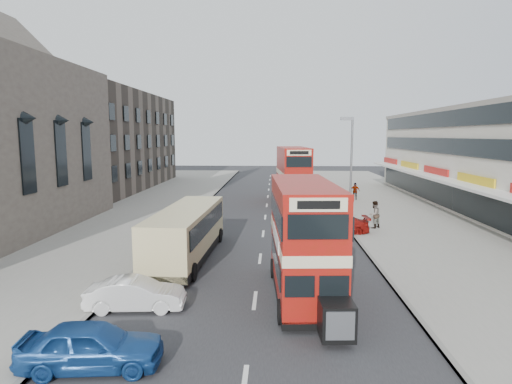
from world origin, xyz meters
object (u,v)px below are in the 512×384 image
(bus_second, at_px, (293,174))
(car_right_b, at_px, (322,213))
(street_lamp, at_px, (350,161))
(cyclist, at_px, (322,204))
(car_left_front, at_px, (136,294))
(bus_main, at_px, (304,239))
(pedestrian_near, at_px, (374,214))
(car_right_a, at_px, (336,225))
(car_left_near, at_px, (92,346))
(coach, at_px, (187,231))
(pedestrian_far, at_px, (355,191))

(bus_second, relative_size, car_right_b, 2.38)
(street_lamp, distance_m, cyclist, 6.46)
(car_left_front, bearing_deg, bus_second, -19.38)
(bus_main, distance_m, pedestrian_near, 14.30)
(car_right_a, relative_size, cyclist, 2.20)
(street_lamp, distance_m, car_left_front, 20.83)
(car_right_a, bearing_deg, car_left_near, -31.59)
(coach, distance_m, pedestrian_far, 25.01)
(car_left_near, relative_size, car_right_a, 0.93)
(bus_second, distance_m, pedestrian_far, 6.70)
(car_right_b, bearing_deg, car_right_a, 9.62)
(bus_second, height_order, pedestrian_near, bus_second)
(bus_second, height_order, cyclist, bus_second)
(car_right_b, height_order, pedestrian_far, pedestrian_far)
(bus_main, relative_size, pedestrian_far, 4.85)
(car_right_a, distance_m, pedestrian_far, 15.72)
(car_left_near, bearing_deg, pedestrian_far, -28.25)
(street_lamp, xyz_separation_m, bus_main, (-4.50, -15.42, -2.32))
(bus_main, bearing_deg, street_lamp, -109.67)
(street_lamp, bearing_deg, bus_main, -106.29)
(car_left_near, height_order, pedestrian_near, pedestrian_near)
(bus_main, relative_size, pedestrian_near, 4.31)
(car_right_b, bearing_deg, pedestrian_near, 48.22)
(coach, relative_size, car_right_a, 2.23)
(car_right_a, relative_size, pedestrian_far, 2.50)
(bus_main, xyz_separation_m, pedestrian_far, (7.02, 26.68, -1.43))
(coach, relative_size, pedestrian_far, 5.57)
(car_left_front, relative_size, cyclist, 1.89)
(coach, relative_size, car_left_front, 2.60)
(pedestrian_near, relative_size, pedestrian_far, 1.13)
(coach, relative_size, pedestrian_near, 4.95)
(bus_main, xyz_separation_m, pedestrian_near, (5.89, 12.96, -1.32))
(pedestrian_near, distance_m, pedestrian_far, 13.77)
(bus_main, xyz_separation_m, bus_second, (0.62, 25.82, 0.36))
(bus_second, relative_size, cyclist, 4.90)
(pedestrian_near, bearing_deg, car_left_front, 10.66)
(street_lamp, xyz_separation_m, cyclist, (-1.57, 4.72, -4.12))
(street_lamp, height_order, pedestrian_near, street_lamp)
(car_right_b, xyz_separation_m, cyclist, (0.34, 3.67, 0.09))
(coach, height_order, car_left_near, coach)
(bus_second, xyz_separation_m, coach, (-6.68, -20.46, -1.30))
(coach, xyz_separation_m, pedestrian_far, (13.08, 21.32, -0.49))
(car_right_a, xyz_separation_m, pedestrian_near, (2.90, 1.47, 0.50))
(bus_second, relative_size, pedestrian_near, 4.94)
(coach, bearing_deg, car_left_front, -92.34)
(car_right_b, bearing_deg, bus_main, -3.90)
(bus_second, height_order, coach, bus_second)
(bus_main, relative_size, bus_second, 0.87)
(car_right_a, bearing_deg, pedestrian_far, 162.14)
(street_lamp, xyz_separation_m, pedestrian_near, (1.38, -2.46, -3.64))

